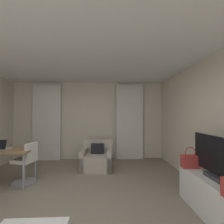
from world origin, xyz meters
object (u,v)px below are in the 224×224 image
object	(u,v)px
laptop	(1,147)
handbag_primary	(190,161)
tv_console	(218,199)
desk_chair	(26,165)
armchair	(97,159)
desk	(2,152)
tv_flatscreen	(217,159)

from	to	relation	value
laptop	handbag_primary	distance (m)	3.86
tv_console	handbag_primary	size ratio (longest dim) A/B	3.65
desk_chair	laptop	size ratio (longest dim) A/B	2.62
armchair	tv_console	bearing A→B (deg)	-49.86
desk	laptop	distance (m)	0.11
desk	handbag_primary	distance (m)	3.84
desk_chair	tv_console	xyz separation A→B (m)	(3.38, -1.36, -0.11)
handbag_primary	desk	bearing A→B (deg)	167.80
laptop	tv_console	xyz separation A→B (m)	(3.90, -1.34, -0.51)
desk	tv_console	distance (m)	4.12
laptop	tv_flatscreen	bearing A→B (deg)	-18.66
desk	desk_chair	bearing A→B (deg)	2.96
desk_chair	tv_flatscreen	xyz separation A→B (m)	(3.38, -1.34, 0.47)
armchair	tv_flatscreen	distance (m)	2.92
armchair	desk	world-z (taller)	armchair
laptop	handbag_primary	xyz separation A→B (m)	(3.77, -0.82, -0.11)
handbag_primary	armchair	bearing A→B (deg)	135.81
desk	laptop	bearing A→B (deg)	158.93
desk_chair	handbag_primary	distance (m)	3.37
laptop	handbag_primary	world-z (taller)	laptop
tv_flatscreen	handbag_primary	world-z (taller)	tv_flatscreen
desk	tv_console	xyz separation A→B (m)	(3.88, -1.33, -0.40)
tv_console	desk	bearing A→B (deg)	161.07
tv_flatscreen	laptop	bearing A→B (deg)	161.34
armchair	desk_chair	xyz separation A→B (m)	(-1.52, -0.84, 0.12)
laptop	handbag_primary	size ratio (longest dim) A/B	0.91
tv_flatscreen	tv_console	bearing A→B (deg)	-90.00
handbag_primary	tv_console	bearing A→B (deg)	-76.24
tv_console	laptop	bearing A→B (deg)	161.06
desk_chair	handbag_primary	world-z (taller)	handbag_primary
desk_chair	tv_flatscreen	bearing A→B (deg)	-21.60
desk	armchair	bearing A→B (deg)	23.10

